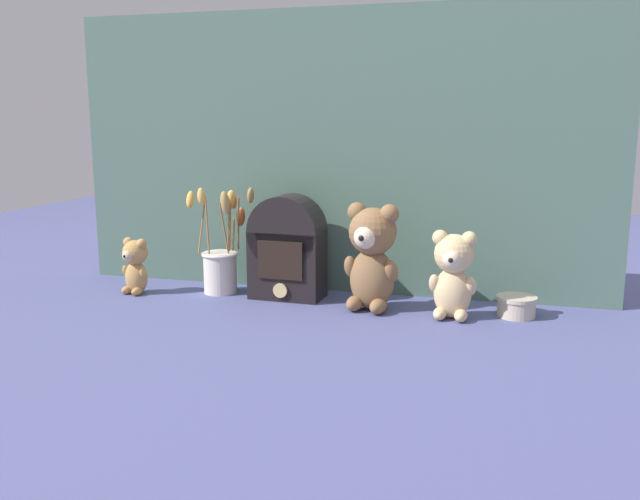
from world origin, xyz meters
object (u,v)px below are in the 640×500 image
teddy_bear_large (372,255)px  teddy_bear_small (135,265)px  flower_vase (221,260)px  teddy_bear_medium (453,273)px  vintage_radio (287,247)px  decorative_tin_tall (516,306)px

teddy_bear_large → teddy_bear_small: 0.64m
teddy_bear_large → teddy_bear_small: teddy_bear_large is taller
teddy_bear_small → flower_vase: size_ratio=0.53×
teddy_bear_medium → vintage_radio: bearing=170.0°
teddy_bear_small → teddy_bear_large: bearing=1.3°
teddy_bear_large → teddy_bear_medium: teddy_bear_large is taller
teddy_bear_large → decorative_tin_tall: teddy_bear_large is taller
flower_vase → teddy_bear_small: bearing=-161.8°
teddy_bear_large → flower_vase: size_ratio=0.92×
teddy_bear_medium → flower_vase: size_ratio=0.73×
teddy_bear_small → teddy_bear_medium: bearing=-0.5°
vintage_radio → decorative_tin_tall: 0.58m
teddy_bear_large → teddy_bear_medium: bearing=-6.1°
teddy_bear_medium → decorative_tin_tall: teddy_bear_medium is taller
teddy_bear_medium → flower_vase: 0.62m
flower_vase → decorative_tin_tall: flower_vase is taller
teddy_bear_large → decorative_tin_tall: bearing=5.5°
teddy_bear_large → decorative_tin_tall: 0.36m
teddy_bear_large → teddy_bear_medium: 0.20m
teddy_bear_large → teddy_bear_small: (-0.64, -0.01, -0.06)m
teddy_bear_medium → teddy_bear_small: size_ratio=1.38×
teddy_bear_medium → vintage_radio: size_ratio=0.77×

